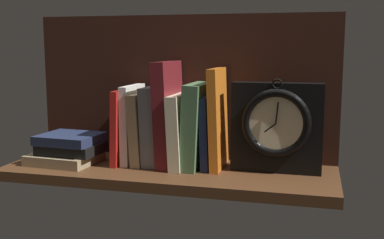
# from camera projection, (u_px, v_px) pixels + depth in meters

# --- Properties ---
(ground_plane) EXTENTS (0.80, 0.27, 0.03)m
(ground_plane) POSITION_uv_depth(u_px,v_px,m) (169.00, 173.00, 1.15)
(ground_plane) COLOR #4C2D19
(back_panel) EXTENTS (0.80, 0.01, 0.37)m
(back_panel) POSITION_uv_depth(u_px,v_px,m) (183.00, 87.00, 1.24)
(back_panel) COLOR black
(back_panel) RESTS_ON ground_plane
(book_red_requiem) EXTENTS (0.02, 0.15, 0.19)m
(book_red_requiem) POSITION_uv_depth(u_px,v_px,m) (125.00, 126.00, 1.20)
(book_red_requiem) COLOR red
(book_red_requiem) RESTS_ON ground_plane
(book_white_catcher) EXTENTS (0.02, 0.13, 0.20)m
(book_white_catcher) POSITION_uv_depth(u_px,v_px,m) (133.00, 124.00, 1.19)
(book_white_catcher) COLOR silver
(book_white_catcher) RESTS_ON ground_plane
(book_tan_shortstories) EXTENTS (0.03, 0.14, 0.18)m
(book_tan_shortstories) POSITION_uv_depth(u_px,v_px,m) (142.00, 128.00, 1.19)
(book_tan_shortstories) COLOR tan
(book_tan_shortstories) RESTS_ON ground_plane
(book_gray_chess) EXTENTS (0.04, 0.13, 0.20)m
(book_gray_chess) POSITION_uv_depth(u_px,v_px,m) (155.00, 125.00, 1.18)
(book_gray_chess) COLOR gray
(book_gray_chess) RESTS_ON ground_plane
(book_maroon_dawkins) EXTENTS (0.04, 0.15, 0.26)m
(book_maroon_dawkins) POSITION_uv_depth(u_px,v_px,m) (169.00, 114.00, 1.17)
(book_maroon_dawkins) COLOR maroon
(book_maroon_dawkins) RESTS_ON ground_plane
(book_cream_twain) EXTENTS (0.04, 0.17, 0.18)m
(book_cream_twain) POSITION_uv_depth(u_px,v_px,m) (182.00, 130.00, 1.16)
(book_cream_twain) COLOR beige
(book_cream_twain) RESTS_ON ground_plane
(book_green_romantic) EXTENTS (0.05, 0.16, 0.21)m
(book_green_romantic) POSITION_uv_depth(u_px,v_px,m) (196.00, 125.00, 1.15)
(book_green_romantic) COLOR #476B44
(book_green_romantic) RESTS_ON ground_plane
(book_navy_bierce) EXTENTS (0.03, 0.12, 0.17)m
(book_navy_bierce) POSITION_uv_depth(u_px,v_px,m) (209.00, 132.00, 1.15)
(book_navy_bierce) COLOR #192147
(book_navy_bierce) RESTS_ON ground_plane
(book_orange_pandolfini) EXTENTS (0.03, 0.13, 0.24)m
(book_orange_pandolfini) POSITION_uv_depth(u_px,v_px,m) (218.00, 119.00, 1.14)
(book_orange_pandolfini) COLOR orange
(book_orange_pandolfini) RESTS_ON ground_plane
(framed_clock) EXTENTS (0.21, 0.06, 0.22)m
(framed_clock) POSITION_uv_depth(u_px,v_px,m) (277.00, 127.00, 1.10)
(framed_clock) COLOR black
(framed_clock) RESTS_ON ground_plane
(book_stack_side) EXTENTS (0.18, 0.15, 0.07)m
(book_stack_side) POSITION_uv_depth(u_px,v_px,m) (69.00, 149.00, 1.19)
(book_stack_side) COLOR #9E8966
(book_stack_side) RESTS_ON ground_plane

